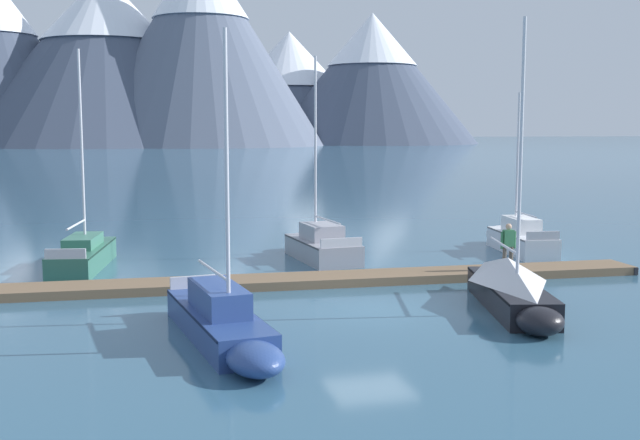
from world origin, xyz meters
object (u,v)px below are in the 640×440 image
(sailboat_nearest_berth, at_px, (85,253))
(sailboat_mid_dock_starboard, at_px, (512,286))
(sailboat_second_berth, at_px, (223,322))
(person_on_dock, at_px, (508,244))
(sailboat_far_berth, at_px, (518,238))
(sailboat_mid_dock_port, at_px, (319,245))

(sailboat_nearest_berth, relative_size, sailboat_mid_dock_starboard, 0.99)
(sailboat_second_berth, distance_m, sailboat_mid_dock_starboard, 8.96)
(sailboat_mid_dock_starboard, relative_size, person_on_dock, 5.04)
(sailboat_nearest_berth, relative_size, sailboat_far_berth, 1.21)
(sailboat_far_berth, height_order, person_on_dock, sailboat_far_berth)
(sailboat_mid_dock_port, relative_size, sailboat_far_berth, 1.20)
(sailboat_nearest_berth, height_order, sailboat_second_berth, sailboat_nearest_berth)
(sailboat_nearest_berth, bearing_deg, person_on_dock, -22.76)
(sailboat_mid_dock_starboard, distance_m, person_on_dock, 5.03)
(sailboat_nearest_berth, xyz_separation_m, person_on_dock, (14.88, -6.24, 0.72))
(sailboat_mid_dock_starboard, xyz_separation_m, sailboat_far_berth, (5.64, 9.90, -0.13))
(sailboat_mid_dock_port, relative_size, sailboat_mid_dock_starboard, 0.98)
(sailboat_far_berth, bearing_deg, sailboat_mid_dock_port, 177.58)
(sailboat_second_berth, distance_m, sailboat_far_berth, 18.40)
(sailboat_mid_dock_starboard, height_order, sailboat_far_berth, sailboat_mid_dock_starboard)
(sailboat_second_berth, height_order, sailboat_mid_dock_port, sailboat_mid_dock_port)
(sailboat_mid_dock_port, bearing_deg, sailboat_second_berth, -115.29)
(sailboat_second_berth, relative_size, person_on_dock, 4.59)
(sailboat_second_berth, relative_size, sailboat_far_berth, 1.12)
(sailboat_nearest_berth, relative_size, sailboat_mid_dock_port, 1.01)
(sailboat_nearest_berth, distance_m, sailboat_mid_dock_port, 9.34)
(sailboat_far_berth, bearing_deg, sailboat_mid_dock_starboard, -119.68)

